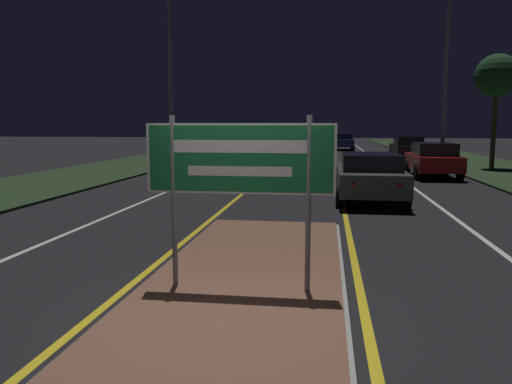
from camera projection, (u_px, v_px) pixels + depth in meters
ground_plane at (228, 318)px, 5.83m from camera, size 160.00×160.00×0.00m
median_island at (240, 291)px, 6.64m from camera, size 2.81×9.33×0.10m
verge_left at (127, 166)px, 26.77m from camera, size 5.00×100.00×0.08m
verge_right at (501, 170)px, 24.12m from camera, size 5.00×100.00×0.08m
centre_line_yellow_left at (282, 161)px, 30.58m from camera, size 0.12×70.00×0.01m
centre_line_yellow_right at (335, 162)px, 30.13m from camera, size 0.12×70.00×0.01m
lane_line_white_left at (240, 161)px, 30.94m from camera, size 0.12×70.00×0.01m
lane_line_white_right at (379, 162)px, 29.77m from camera, size 0.12×70.00×0.01m
edge_line_white_left at (193, 160)px, 31.36m from camera, size 0.10×70.00×0.01m
edge_line_white_right at (431, 163)px, 29.35m from camera, size 0.10×70.00×0.01m
highway_sign at (240, 166)px, 6.41m from camera, size 2.46×0.07×2.26m
streetlight_left_near at (169, 37)px, 22.77m from camera, size 0.51×0.51×9.87m
streetlight_right_near at (447, 46)px, 21.25m from camera, size 0.53×0.53×8.47m
car_receding_0 at (369, 175)px, 14.78m from camera, size 1.99×4.55×1.41m
car_receding_1 at (433, 159)px, 21.26m from camera, size 1.90×4.12×1.47m
car_receding_2 at (408, 148)px, 31.00m from camera, size 1.86×4.33×1.54m
car_receding_3 at (343, 141)px, 44.30m from camera, size 1.94×4.54×1.47m
car_approaching_0 at (239, 160)px, 20.95m from camera, size 1.91×4.52×1.43m
car_approaching_1 at (273, 147)px, 33.45m from camera, size 2.03×4.46×1.48m
car_approaching_2 at (254, 141)px, 46.54m from camera, size 1.93×4.27×1.41m
roadside_palm_right at (497, 77)px, 24.46m from camera, size 2.12×2.12×5.60m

